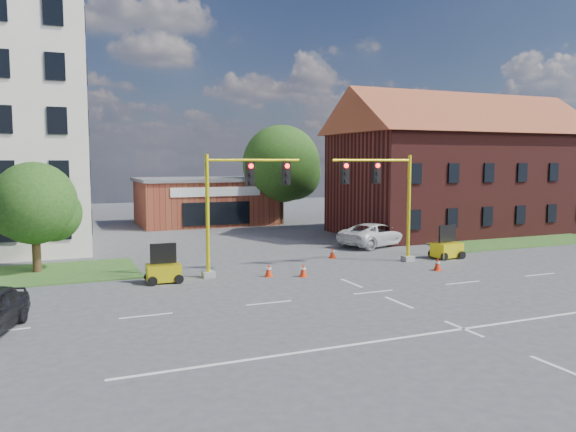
% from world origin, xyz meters
% --- Properties ---
extents(ground, '(120.00, 120.00, 0.00)m').
position_xyz_m(ground, '(0.00, 0.00, 0.00)').
color(ground, '#434245').
rests_on(ground, ground).
extents(grass_verge_ne, '(14.00, 4.00, 0.08)m').
position_xyz_m(grass_verge_ne, '(18.00, 9.00, 0.04)').
color(grass_verge_ne, '#27521E').
rests_on(grass_verge_ne, ground).
extents(lane_markings, '(60.00, 36.00, 0.01)m').
position_xyz_m(lane_markings, '(0.00, -3.00, 0.01)').
color(lane_markings, silver).
rests_on(lane_markings, ground).
extents(brick_shop, '(12.40, 8.40, 4.30)m').
position_xyz_m(brick_shop, '(0.00, 29.98, 2.16)').
color(brick_shop, maroon).
rests_on(brick_shop, ground).
extents(townhouse_row, '(21.00, 11.00, 11.50)m').
position_xyz_m(townhouse_row, '(18.00, 16.00, 5.93)').
color(townhouse_row, '#471815').
rests_on(townhouse_row, ground).
extents(tree_large, '(7.53, 7.17, 9.19)m').
position_xyz_m(tree_large, '(6.87, 27.08, 5.37)').
color(tree_large, '#392815').
rests_on(tree_large, ground).
extents(tree_nw_front, '(4.49, 4.28, 5.82)m').
position_xyz_m(tree_nw_front, '(-13.78, 10.58, 3.52)').
color(tree_nw_front, '#392815').
rests_on(tree_nw_front, ground).
extents(signal_mast_west, '(5.30, 0.60, 6.20)m').
position_xyz_m(signal_mast_west, '(-4.36, 6.00, 3.92)').
color(signal_mast_west, gray).
rests_on(signal_mast_west, ground).
extents(signal_mast_east, '(5.30, 0.60, 6.20)m').
position_xyz_m(signal_mast_east, '(4.36, 6.00, 3.92)').
color(signal_mast_east, gray).
rests_on(signal_mast_east, ground).
extents(trailer_west, '(1.65, 1.14, 1.83)m').
position_xyz_m(trailer_west, '(-8.30, 5.65, 0.57)').
color(trailer_west, yellow).
rests_on(trailer_west, ground).
extents(trailer_east, '(1.83, 1.35, 1.93)m').
position_xyz_m(trailer_east, '(8.75, 5.91, 0.60)').
color(trailer_east, yellow).
rests_on(trailer_east, ground).
extents(cone_a, '(0.40, 0.40, 0.70)m').
position_xyz_m(cone_a, '(-1.52, 4.27, 0.34)').
color(cone_a, red).
rests_on(cone_a, ground).
extents(cone_b, '(0.40, 0.40, 0.70)m').
position_xyz_m(cone_b, '(-3.13, 4.96, 0.34)').
color(cone_b, red).
rests_on(cone_b, ground).
extents(cone_c, '(0.40, 0.40, 0.70)m').
position_xyz_m(cone_c, '(5.80, 2.97, 0.34)').
color(cone_c, red).
rests_on(cone_c, ground).
extents(cone_d, '(0.40, 0.40, 0.70)m').
position_xyz_m(cone_d, '(2.37, 8.58, 0.34)').
color(cone_d, red).
rests_on(cone_d, ground).
extents(pickup_white, '(6.28, 4.34, 1.59)m').
position_xyz_m(pickup_white, '(7.44, 11.85, 0.80)').
color(pickup_white, white).
rests_on(pickup_white, ground).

